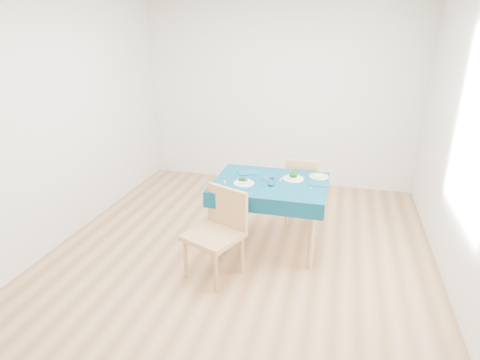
% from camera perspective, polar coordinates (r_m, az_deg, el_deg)
% --- Properties ---
extents(room_shell, '(4.02, 4.52, 2.73)m').
position_cam_1_polar(room_shell, '(3.82, -0.00, 6.98)').
color(room_shell, olive).
rests_on(room_shell, ground).
extents(table, '(1.16, 0.88, 0.76)m').
position_cam_1_polar(table, '(4.34, 4.18, -4.94)').
color(table, '#073D55').
rests_on(table, ground).
extents(chair_near, '(0.63, 0.65, 1.17)m').
position_cam_1_polar(chair_near, '(3.75, -3.87, -5.85)').
color(chair_near, '#AB8150').
rests_on(chair_near, ground).
extents(chair_far, '(0.39, 0.42, 0.95)m').
position_cam_1_polar(chair_far, '(4.90, 8.76, -0.79)').
color(chair_far, '#AB8150').
rests_on(chair_far, ground).
extents(bowl_near, '(0.21, 0.21, 0.06)m').
position_cam_1_polar(bowl_near, '(4.11, 0.56, -0.14)').
color(bowl_near, white).
rests_on(bowl_near, table).
extents(bowl_far, '(0.22, 0.22, 0.07)m').
position_cam_1_polar(bowl_far, '(4.27, 7.62, 0.51)').
color(bowl_far, white).
rests_on(bowl_far, table).
extents(fork_near, '(0.08, 0.17, 0.00)m').
position_cam_1_polar(fork_near, '(4.19, -2.19, -0.18)').
color(fork_near, silver).
rests_on(fork_near, table).
extents(knife_near, '(0.04, 0.20, 0.00)m').
position_cam_1_polar(knife_near, '(4.09, 1.14, -0.71)').
color(knife_near, silver).
rests_on(knife_near, table).
extents(fork_far, '(0.04, 0.18, 0.00)m').
position_cam_1_polar(fork_far, '(4.27, 5.94, 0.16)').
color(fork_far, silver).
rests_on(fork_far, table).
extents(knife_far, '(0.02, 0.22, 0.00)m').
position_cam_1_polar(knife_far, '(4.16, 10.20, -0.69)').
color(knife_far, silver).
rests_on(knife_far, table).
extents(napkin_near, '(0.26, 0.23, 0.01)m').
position_cam_1_polar(napkin_near, '(4.42, 1.13, 1.06)').
color(napkin_near, navy).
rests_on(napkin_near, table).
extents(napkin_far, '(0.20, 0.15, 0.01)m').
position_cam_1_polar(napkin_far, '(4.19, 11.23, -0.55)').
color(napkin_far, navy).
rests_on(napkin_far, table).
extents(tumbler_center, '(0.07, 0.07, 0.09)m').
position_cam_1_polar(tumbler_center, '(4.19, 3.87, 0.38)').
color(tumbler_center, white).
rests_on(tumbler_center, table).
extents(tumbler_side, '(0.06, 0.06, 0.08)m').
position_cam_1_polar(tumbler_side, '(4.07, 4.48, -0.28)').
color(tumbler_side, white).
rests_on(tumbler_side, table).
extents(side_plate, '(0.21, 0.21, 0.01)m').
position_cam_1_polar(side_plate, '(4.39, 11.11, 0.48)').
color(side_plate, '#B4D568').
rests_on(side_plate, table).
extents(bread_slice, '(0.12, 0.12, 0.01)m').
position_cam_1_polar(bread_slice, '(4.39, 11.12, 0.62)').
color(bread_slice, beige).
rests_on(bread_slice, side_plate).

